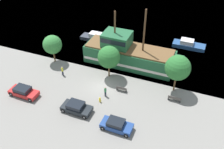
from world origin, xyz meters
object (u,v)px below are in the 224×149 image
Objects in this scene: bench_promenade_west at (122,89)px; pedestrian_walking_far at (105,92)px; moored_boat_outer at (188,45)px; parked_car_curb_mid at (23,92)px; moored_boat_dockside at (100,38)px; parked_car_curb_rear at (116,125)px; pirate_ship at (128,54)px; parked_car_curb_front at (76,107)px; pedestrian_walking_near at (62,71)px; bench_promenade_east at (174,99)px; fire_hydrant at (100,100)px.

pedestrian_walking_far is (-1.78, -1.87, 0.38)m from bench_promenade_west.
moored_boat_outer is at bearing 63.93° from pedestrian_walking_far.
parked_car_curb_mid is 14.17m from bench_promenade_west.
moored_boat_dockside reaches higher than parked_car_curb_rear.
parked_car_curb_mid is (-11.30, -13.33, -1.30)m from pirate_ship.
moored_boat_dockside is 5.06× the size of bench_promenade_west.
parked_car_curb_mid is at bearing -154.27° from bench_promenade_west.
parked_car_curb_front reaches higher than bench_promenade_west.
parked_car_curb_rear is at bearing -74.78° from bench_promenade_west.
pirate_ship reaches higher than pedestrian_walking_near.
moored_boat_outer is 25.50m from parked_car_curb_front.
parked_car_curb_mid is at bearing -179.99° from parked_car_curb_front.
pirate_ship is at bearing -132.71° from moored_boat_outer.
parked_car_curb_mid is at bearing 176.67° from parked_car_curb_rear.
moored_boat_dockside is 2.00× the size of parked_car_curb_rear.
parked_car_curb_front is 13.68m from bench_promenade_east.
parked_car_curb_front is 4.90m from pedestrian_walking_far.
bench_promenade_east is at bearing 22.87° from fire_hydrant.
moored_boat_dockside is 4.90× the size of pedestrian_walking_far.
parked_car_curb_front is 8.60m from parked_car_curb_mid.
bench_promenade_east is at bearing 53.61° from parked_car_curb_rear.
pirate_ship is at bearing 87.99° from pedestrian_walking_far.
fire_hydrant is at bearing -23.30° from pedestrian_walking_near.
parked_car_curb_rear is 9.66m from bench_promenade_east.
moored_boat_outer reaches higher than parked_car_curb_front.
moored_boat_outer is 24.25m from parked_car_curb_rear.
bench_promenade_west is at bearing -174.26° from bench_promenade_east.
moored_boat_dockside is 22.54m from parked_car_curb_rear.
moored_boat_outer is at bearing 47.29° from pirate_ship.
moored_boat_outer is 3.27× the size of bench_promenade_east.
pedestrian_walking_far is (8.31, -2.05, -0.01)m from pedestrian_walking_near.
bench_promenade_east is 1.15× the size of bench_promenade_west.
pedestrian_walking_near is at bearing 133.13° from parked_car_curb_front.
pedestrian_walking_near is (-8.63, -6.99, -1.19)m from pirate_ship.
pedestrian_walking_far reaches higher than parked_car_curb_mid.
fire_hydrant is at bearing -121.31° from bench_promenade_west.
moored_boat_dockside reaches higher than moored_boat_outer.
moored_boat_outer is at bearing 66.40° from bench_promenade_west.
fire_hydrant is at bearing 52.90° from parked_car_curb_front.
pedestrian_walking_far is (7.40, -14.48, 0.24)m from moored_boat_dockside.
pedestrian_walking_far is (-9.06, -18.51, 0.26)m from moored_boat_outer.
parked_car_curb_front is 6.13m from parked_car_curb_rear.
moored_boat_outer is at bearing 91.31° from bench_promenade_east.
pirate_ship is 8.98× the size of bench_promenade_east.
bench_promenade_east is 7.67m from bench_promenade_west.
bench_promenade_east is (5.73, 7.77, -0.23)m from parked_car_curb_rear.
parked_car_curb_rear is (11.09, -19.62, 0.10)m from moored_boat_dockside.
bench_promenade_west is at bearing 58.69° from fire_hydrant.
pirate_ship reaches higher than bench_promenade_west.
parked_car_curb_mid is 14.69m from parked_car_curb_rear.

